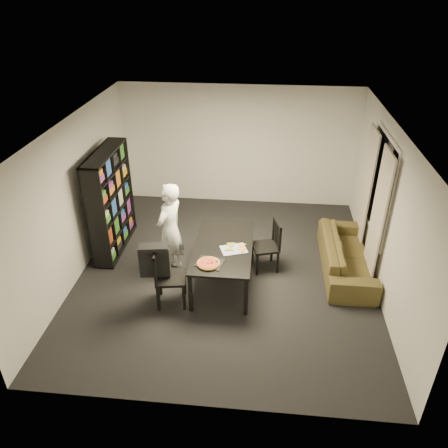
# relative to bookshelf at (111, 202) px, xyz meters

# --- Properties ---
(room) EXTENTS (5.01, 5.51, 2.61)m
(room) POSITION_rel_bookshelf_xyz_m (2.16, -0.60, 0.35)
(room) COLOR black
(room) RESTS_ON ground
(window_pane) EXTENTS (0.02, 1.40, 1.60)m
(window_pane) POSITION_rel_bookshelf_xyz_m (4.64, -0.00, 0.55)
(window_pane) COLOR black
(window_pane) RESTS_ON room
(window_frame) EXTENTS (0.03, 1.52, 1.72)m
(window_frame) POSITION_rel_bookshelf_xyz_m (4.64, -0.00, 0.55)
(window_frame) COLOR white
(window_frame) RESTS_ON room
(curtain_left) EXTENTS (0.03, 0.70, 2.25)m
(curtain_left) POSITION_rel_bookshelf_xyz_m (4.56, -0.52, 0.20)
(curtain_left) COLOR beige
(curtain_left) RESTS_ON room
(curtain_right) EXTENTS (0.03, 0.70, 2.25)m
(curtain_right) POSITION_rel_bookshelf_xyz_m (4.56, 0.52, 0.20)
(curtain_right) COLOR beige
(curtain_right) RESTS_ON room
(bookshelf) EXTENTS (0.35, 1.50, 1.90)m
(bookshelf) POSITION_rel_bookshelf_xyz_m (0.00, 0.00, 0.00)
(bookshelf) COLOR black
(bookshelf) RESTS_ON room
(dining_table) EXTENTS (0.94, 1.69, 0.70)m
(dining_table) POSITION_rel_bookshelf_xyz_m (2.13, -0.86, -0.31)
(dining_table) COLOR black
(dining_table) RESTS_ON room
(chair_left) EXTENTS (0.52, 0.52, 0.98)m
(chair_left) POSITION_rel_bookshelf_xyz_m (1.29, -1.50, -0.39)
(chair_left) COLOR black
(chair_left) RESTS_ON room
(chair_right) EXTENTS (0.53, 0.53, 0.91)m
(chair_right) POSITION_rel_bookshelf_xyz_m (2.90, -0.39, -0.43)
(chair_right) COLOR black
(chair_right) RESTS_ON room
(draped_jacket) EXTENTS (0.46, 0.26, 0.54)m
(draped_jacket) POSITION_rel_bookshelf_xyz_m (1.16, -1.52, -0.14)
(draped_jacket) COLOR black
(draped_jacket) RESTS_ON chair_left
(person) EXTENTS (0.60, 0.71, 1.67)m
(person) POSITION_rel_bookshelf_xyz_m (1.22, -0.68, -0.12)
(person) COLOR white
(person) RESTS_ON room
(baking_tray) EXTENTS (0.46, 0.40, 0.01)m
(baking_tray) POSITION_rel_bookshelf_xyz_m (1.97, -1.36, -0.24)
(baking_tray) COLOR black
(baking_tray) RESTS_ON dining_table
(pepperoni_pizza) EXTENTS (0.35, 0.35, 0.03)m
(pepperoni_pizza) POSITION_rel_bookshelf_xyz_m (1.96, -1.41, -0.22)
(pepperoni_pizza) COLOR #B07F33
(pepperoni_pizza) RESTS_ON dining_table
(kitchen_towel) EXTENTS (0.48, 0.42, 0.01)m
(kitchen_towel) POSITION_rel_bookshelf_xyz_m (2.31, -0.96, -0.24)
(kitchen_towel) COLOR silver
(kitchen_towel) RESTS_ON dining_table
(pizza_slices) EXTENTS (0.46, 0.43, 0.01)m
(pizza_slices) POSITION_rel_bookshelf_xyz_m (2.34, -0.91, -0.23)
(pizza_slices) COLOR gold
(pizza_slices) RESTS_ON dining_table
(sofa) EXTENTS (0.79, 2.02, 0.59)m
(sofa) POSITION_rel_bookshelf_xyz_m (4.22, -0.32, -0.66)
(sofa) COLOR #423F1A
(sofa) RESTS_ON room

